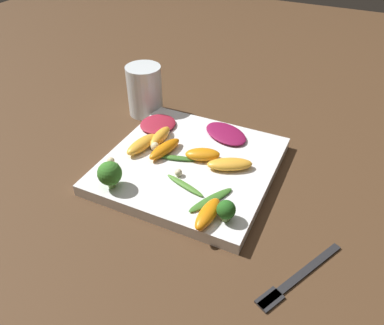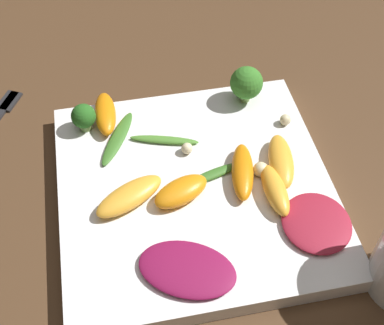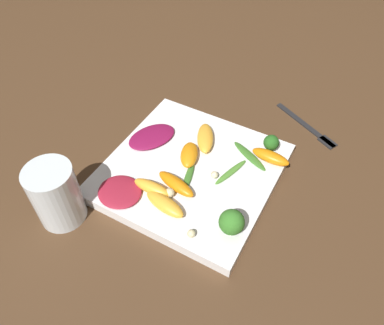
% 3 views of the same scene
% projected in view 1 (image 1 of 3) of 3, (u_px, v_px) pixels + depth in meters
% --- Properties ---
extents(ground_plane, '(2.40, 2.40, 0.00)m').
position_uv_depth(ground_plane, '(190.00, 170.00, 0.69)').
color(ground_plane, '#4C331E').
extents(plate, '(0.30, 0.30, 0.02)m').
position_uv_depth(plate, '(190.00, 165.00, 0.69)').
color(plate, white).
rests_on(plate, ground_plane).
extents(drinking_glass, '(0.08, 0.08, 0.11)m').
position_uv_depth(drinking_glass, '(145.00, 90.00, 0.82)').
color(drinking_glass, white).
rests_on(drinking_glass, ground_plane).
extents(fork, '(0.09, 0.15, 0.01)m').
position_uv_depth(fork, '(293.00, 281.00, 0.50)').
color(fork, '#262628').
rests_on(fork, ground_plane).
extents(radicchio_leaf_0, '(0.08, 0.08, 0.01)m').
position_uv_depth(radicchio_leaf_0, '(158.00, 124.00, 0.77)').
color(radicchio_leaf_0, maroon).
rests_on(radicchio_leaf_0, plate).
extents(radicchio_leaf_1, '(0.11, 0.10, 0.01)m').
position_uv_depth(radicchio_leaf_1, '(226.00, 133.00, 0.74)').
color(radicchio_leaf_1, maroon).
rests_on(radicchio_leaf_1, plate).
extents(orange_segment_0, '(0.09, 0.06, 0.02)m').
position_uv_depth(orange_segment_0, '(230.00, 164.00, 0.66)').
color(orange_segment_0, '#FCAD33').
rests_on(orange_segment_0, plate).
extents(orange_segment_1, '(0.04, 0.08, 0.02)m').
position_uv_depth(orange_segment_1, '(164.00, 150.00, 0.69)').
color(orange_segment_1, orange).
rests_on(orange_segment_1, plate).
extents(orange_segment_2, '(0.07, 0.05, 0.02)m').
position_uv_depth(orange_segment_2, '(203.00, 154.00, 0.68)').
color(orange_segment_2, orange).
rests_on(orange_segment_2, plate).
extents(orange_segment_3, '(0.04, 0.08, 0.02)m').
position_uv_depth(orange_segment_3, '(142.00, 144.00, 0.70)').
color(orange_segment_3, '#FCAD33').
rests_on(orange_segment_3, plate).
extents(orange_segment_4, '(0.02, 0.07, 0.02)m').
position_uv_depth(orange_segment_4, '(160.00, 136.00, 0.72)').
color(orange_segment_4, '#FCAD33').
rests_on(orange_segment_4, plate).
extents(orange_segment_5, '(0.03, 0.07, 0.02)m').
position_uv_depth(orange_segment_5, '(208.00, 214.00, 0.56)').
color(orange_segment_5, orange).
rests_on(orange_segment_5, plate).
extents(broccoli_floret_0, '(0.03, 0.03, 0.03)m').
position_uv_depth(broccoli_floret_0, '(226.00, 210.00, 0.55)').
color(broccoli_floret_0, '#7A9E51').
rests_on(broccoli_floret_0, plate).
extents(broccoli_floret_1, '(0.04, 0.04, 0.05)m').
position_uv_depth(broccoli_floret_1, '(110.00, 174.00, 0.61)').
color(broccoli_floret_1, '#84AD5B').
rests_on(broccoli_floret_1, plate).
extents(arugula_sprig_0, '(0.05, 0.09, 0.01)m').
position_uv_depth(arugula_sprig_0, '(211.00, 200.00, 0.59)').
color(arugula_sprig_0, '#3D7528').
rests_on(arugula_sprig_0, plate).
extents(arugula_sprig_1, '(0.07, 0.03, 0.01)m').
position_uv_depth(arugula_sprig_1, '(177.00, 158.00, 0.68)').
color(arugula_sprig_1, '#3D7528').
rests_on(arugula_sprig_1, plate).
extents(arugula_sprig_2, '(0.08, 0.03, 0.01)m').
position_uv_depth(arugula_sprig_2, '(185.00, 185.00, 0.62)').
color(arugula_sprig_2, '#518E33').
rests_on(arugula_sprig_2, plate).
extents(macadamia_nut_0, '(0.01, 0.01, 0.01)m').
position_uv_depth(macadamia_nut_0, '(179.00, 173.00, 0.64)').
color(macadamia_nut_0, beige).
rests_on(macadamia_nut_0, plate).
extents(macadamia_nut_1, '(0.01, 0.01, 0.01)m').
position_uv_depth(macadamia_nut_1, '(111.00, 161.00, 0.67)').
color(macadamia_nut_1, beige).
rests_on(macadamia_nut_1, plate).
extents(macadamia_nut_2, '(0.02, 0.02, 0.02)m').
position_uv_depth(macadamia_nut_2, '(155.00, 146.00, 0.70)').
color(macadamia_nut_2, beige).
rests_on(macadamia_nut_2, plate).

